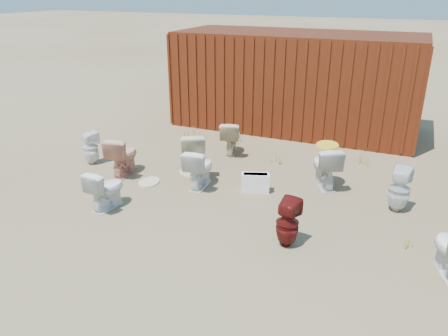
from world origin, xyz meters
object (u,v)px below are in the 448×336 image
at_px(shipping_container, 296,81).
at_px(toilet_front_a, 106,189).
at_px(toilet_front_maroon, 287,223).
at_px(toilet_front_pink, 123,155).
at_px(toilet_front_c, 199,168).
at_px(toilet_back_a, 90,148).
at_px(toilet_back_yellowlid, 325,166).
at_px(toilet_back_e, 399,189).
at_px(toilet_back_beige_right, 231,138).
at_px(loose_tank, 255,183).
at_px(toilet_back_beige_left, 194,152).

height_order(shipping_container, toilet_front_a, shipping_container).
relative_size(shipping_container, toilet_front_maroon, 8.32).
height_order(toilet_front_pink, toilet_front_maroon, toilet_front_pink).
distance_m(toilet_front_c, toilet_back_a, 2.58).
height_order(toilet_front_pink, toilet_back_yellowlid, toilet_back_yellowlid).
bearing_deg(toilet_front_c, toilet_back_a, -6.92).
bearing_deg(toilet_back_e, toilet_back_beige_right, -13.84).
bearing_deg(toilet_back_e, toilet_back_a, 10.39).
bearing_deg(toilet_back_yellowlid, toilet_front_pink, -13.37).
height_order(toilet_front_pink, toilet_back_e, toilet_front_pink).
distance_m(toilet_front_a, toilet_back_a, 2.14).
bearing_deg(toilet_front_maroon, loose_tank, -46.75).
bearing_deg(toilet_back_a, toilet_front_maroon, -169.53).
distance_m(toilet_front_a, toilet_back_beige_left, 2.03).
bearing_deg(toilet_back_e, toilet_back_yellowlid, -13.32).
relative_size(toilet_back_yellowlid, toilet_back_e, 1.04).
height_order(toilet_front_c, toilet_back_beige_left, toilet_back_beige_left).
xyz_separation_m(toilet_front_c, toilet_back_a, (-2.58, 0.11, -0.02)).
height_order(toilet_back_yellowlid, loose_tank, toilet_back_yellowlid).
height_order(toilet_back_beige_left, toilet_back_yellowlid, toilet_back_beige_left).
height_order(toilet_back_beige_left, toilet_back_e, toilet_back_beige_left).
distance_m(toilet_front_a, loose_tank, 2.60).
bearing_deg(toilet_back_beige_left, loose_tank, 138.32).
bearing_deg(loose_tank, toilet_back_e, -13.77).
bearing_deg(toilet_back_a, shipping_container, -99.17).
height_order(toilet_front_a, toilet_back_yellowlid, toilet_back_yellowlid).
bearing_deg(toilet_front_a, toilet_back_yellowlid, -137.90).
height_order(toilet_front_a, toilet_back_e, toilet_back_e).
xyz_separation_m(toilet_back_beige_left, toilet_back_yellowlid, (2.51, 0.39, -0.03)).
height_order(toilet_front_c, toilet_back_e, toilet_back_e).
bearing_deg(toilet_front_c, toilet_front_maroon, 142.95).
bearing_deg(toilet_back_beige_right, toilet_front_c, 78.63).
bearing_deg(toilet_back_a, toilet_back_e, -149.27).
bearing_deg(toilet_front_a, toilet_front_pink, -59.84).
distance_m(shipping_container, toilet_back_yellowlid, 3.84).
height_order(toilet_front_pink, toilet_back_a, toilet_front_pink).
distance_m(toilet_front_a, toilet_back_beige_right, 3.31).
xyz_separation_m(toilet_back_beige_right, toilet_back_yellowlid, (2.25, -0.87, 0.02)).
xyz_separation_m(toilet_front_maroon, toilet_back_beige_left, (-2.44, 1.85, 0.06)).
bearing_deg(toilet_front_pink, toilet_back_beige_left, -160.62).
xyz_separation_m(toilet_front_pink, toilet_back_e, (5.04, 0.53, -0.01)).
distance_m(toilet_back_beige_left, toilet_back_e, 3.82).
relative_size(toilet_front_pink, toilet_back_e, 1.02).
relative_size(toilet_front_c, toilet_back_e, 0.98).
distance_m(toilet_back_a, loose_tank, 3.61).
relative_size(toilet_front_pink, toilet_front_c, 1.05).
height_order(toilet_front_maroon, loose_tank, toilet_front_maroon).
bearing_deg(toilet_back_a, toilet_front_a, 163.44).
bearing_deg(toilet_front_c, toilet_front_a, 48.34).
bearing_deg(toilet_back_a, toilet_front_c, -154.99).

